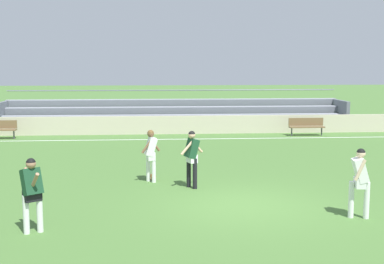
{
  "coord_description": "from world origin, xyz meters",
  "views": [
    {
      "loc": [
        -2.27,
        -12.58,
        3.57
      ],
      "look_at": [
        -0.94,
        4.82,
        1.28
      ],
      "focal_mm": 47.64,
      "sensor_mm": 36.0,
      "label": 1
    }
  ],
  "objects_px": {
    "bleacher_stand": "(175,113)",
    "player_white_dropping_back": "(360,177)",
    "player_white_pressing_high": "(151,151)",
    "soccer_ball": "(153,177)",
    "player_dark_wide_right": "(32,189)",
    "player_dark_trailing_run": "(192,154)",
    "bench_centre_sideline": "(306,125)"
  },
  "relations": [
    {
      "from": "bleacher_stand",
      "to": "player_white_dropping_back",
      "type": "distance_m",
      "value": 18.0
    },
    {
      "from": "bleacher_stand",
      "to": "player_white_pressing_high",
      "type": "bearing_deg",
      "value": -95.7
    },
    {
      "from": "player_white_pressing_high",
      "to": "soccer_ball",
      "type": "distance_m",
      "value": 0.87
    },
    {
      "from": "player_white_pressing_high",
      "to": "player_dark_wide_right",
      "type": "relative_size",
      "value": 0.99
    },
    {
      "from": "player_dark_trailing_run",
      "to": "player_dark_wide_right",
      "type": "xyz_separation_m",
      "value": [
        -3.69,
        -3.79,
        -0.04
      ]
    },
    {
      "from": "player_white_dropping_back",
      "to": "soccer_ball",
      "type": "xyz_separation_m",
      "value": [
        -4.83,
        4.34,
        -0.88
      ]
    },
    {
      "from": "player_white_pressing_high",
      "to": "soccer_ball",
      "type": "relative_size",
      "value": 7.34
    },
    {
      "from": "player_white_pressing_high",
      "to": "player_white_dropping_back",
      "type": "relative_size",
      "value": 0.97
    },
    {
      "from": "player_white_dropping_back",
      "to": "soccer_ball",
      "type": "relative_size",
      "value": 7.54
    },
    {
      "from": "player_dark_trailing_run",
      "to": "player_white_dropping_back",
      "type": "distance_m",
      "value": 4.93
    },
    {
      "from": "player_dark_trailing_run",
      "to": "bleacher_stand",
      "type": "bearing_deg",
      "value": 89.4
    },
    {
      "from": "bleacher_stand",
      "to": "player_dark_wide_right",
      "type": "relative_size",
      "value": 11.95
    },
    {
      "from": "player_dark_trailing_run",
      "to": "player_dark_wide_right",
      "type": "relative_size",
      "value": 1.03
    },
    {
      "from": "player_dark_wide_right",
      "to": "player_dark_trailing_run",
      "type": "bearing_deg",
      "value": 45.71
    },
    {
      "from": "bleacher_stand",
      "to": "bench_centre_sideline",
      "type": "bearing_deg",
      "value": -29.04
    },
    {
      "from": "player_white_dropping_back",
      "to": "soccer_ball",
      "type": "distance_m",
      "value": 6.55
    },
    {
      "from": "player_dark_wide_right",
      "to": "soccer_ball",
      "type": "bearing_deg",
      "value": 62.3
    },
    {
      "from": "bleacher_stand",
      "to": "player_white_pressing_high",
      "type": "xyz_separation_m",
      "value": [
        -1.35,
        -13.49,
        0.07
      ]
    },
    {
      "from": "player_dark_wide_right",
      "to": "bleacher_stand",
      "type": "bearing_deg",
      "value": 78.04
    },
    {
      "from": "soccer_ball",
      "to": "bleacher_stand",
      "type": "bearing_deg",
      "value": 84.43
    },
    {
      "from": "bleacher_stand",
      "to": "soccer_ball",
      "type": "relative_size",
      "value": 88.56
    },
    {
      "from": "player_dark_wide_right",
      "to": "player_white_dropping_back",
      "type": "xyz_separation_m",
      "value": [
        7.38,
        0.51,
        0.02
      ]
    },
    {
      "from": "player_white_dropping_back",
      "to": "bench_centre_sideline",
      "type": "bearing_deg",
      "value": 77.87
    },
    {
      "from": "player_white_dropping_back",
      "to": "soccer_ball",
      "type": "bearing_deg",
      "value": 138.04
    },
    {
      "from": "player_dark_trailing_run",
      "to": "soccer_ball",
      "type": "height_order",
      "value": "player_dark_trailing_run"
    },
    {
      "from": "player_white_pressing_high",
      "to": "player_dark_wide_right",
      "type": "xyz_separation_m",
      "value": [
        -2.5,
        -4.67,
        0.01
      ]
    },
    {
      "from": "player_white_pressing_high",
      "to": "player_dark_trailing_run",
      "type": "relative_size",
      "value": 0.96
    },
    {
      "from": "player_dark_wide_right",
      "to": "player_white_dropping_back",
      "type": "relative_size",
      "value": 0.98
    },
    {
      "from": "bench_centre_sideline",
      "to": "player_dark_trailing_run",
      "type": "relative_size",
      "value": 1.07
    },
    {
      "from": "bench_centre_sideline",
      "to": "player_white_dropping_back",
      "type": "xyz_separation_m",
      "value": [
        -3.01,
        -14.01,
        0.44
      ]
    },
    {
      "from": "player_dark_trailing_run",
      "to": "player_white_dropping_back",
      "type": "bearing_deg",
      "value": -41.63
    },
    {
      "from": "player_white_pressing_high",
      "to": "player_dark_wide_right",
      "type": "distance_m",
      "value": 5.3
    }
  ]
}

